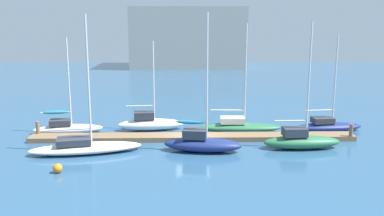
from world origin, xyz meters
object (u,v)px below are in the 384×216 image
sailboat_1 (84,146)px  mooring_buoy_orange (58,168)px  harbor_building_distant (188,37)px  sailboat_0 (67,127)px  sailboat_6 (328,125)px  sailboat_3 (202,142)px  sailboat_4 (239,126)px  sailboat_5 (301,140)px  sailboat_2 (150,123)px

sailboat_1 → mooring_buoy_orange: 3.88m
sailboat_1 → harbor_building_distant: 55.55m
sailboat_0 → sailboat_6: size_ratio=0.98×
sailboat_3 → sailboat_4: size_ratio=1.09×
sailboat_3 → harbor_building_distant: (-0.21, 54.60, 4.94)m
sailboat_1 → sailboat_5: 14.84m
sailboat_3 → sailboat_6: sailboat_3 is taller
sailboat_4 → mooring_buoy_orange: size_ratio=15.30×
sailboat_2 → mooring_buoy_orange: sailboat_2 is taller
sailboat_2 → harbor_building_distant: 49.18m
sailboat_5 → sailboat_4: bearing=126.4°
sailboat_6 → harbor_building_distant: bearing=96.2°
sailboat_3 → sailboat_6: bearing=34.8°
sailboat_0 → sailboat_2: sailboat_0 is taller
sailboat_5 → sailboat_6: (3.48, 4.66, -0.13)m
harbor_building_distant → sailboat_6: bearing=-77.9°
sailboat_5 → sailboat_6: sailboat_5 is taller
sailboat_3 → sailboat_6: (10.42, 5.15, -0.17)m
sailboat_3 → sailboat_5: sailboat_3 is taller
sailboat_5 → sailboat_6: 5.82m
sailboat_1 → sailboat_2: bearing=45.3°
harbor_building_distant → sailboat_1: bearing=-98.0°
sailboat_2 → sailboat_3: size_ratio=0.77×
harbor_building_distant → sailboat_0: bearing=-101.6°
mooring_buoy_orange → sailboat_0: bearing=101.5°
sailboat_1 → harbor_building_distant: size_ratio=0.44×
sailboat_0 → sailboat_4: (13.68, 0.15, -0.01)m
harbor_building_distant → sailboat_2: bearing=-94.3°
sailboat_3 → harbor_building_distant: bearing=98.8°
sailboat_2 → sailboat_6: size_ratio=0.94×
sailboat_2 → sailboat_1: bearing=-129.2°
harbor_building_distant → sailboat_3: bearing=-89.8°
sailboat_3 → sailboat_4: 6.07m
mooring_buoy_orange → sailboat_2: bearing=64.4°
harbor_building_distant → sailboat_5: bearing=-82.5°
sailboat_6 → mooring_buoy_orange: sailboat_6 is taller
sailboat_6 → harbor_building_distant: size_ratio=0.36×
sailboat_1 → sailboat_3: size_ratio=0.99×
sailboat_5 → mooring_buoy_orange: bearing=-166.0°
sailboat_2 → sailboat_5: bearing=-31.9°
sailboat_5 → harbor_building_distant: 54.81m
sailboat_0 → sailboat_4: 13.68m
sailboat_2 → sailboat_3: 7.01m
sailboat_3 → sailboat_4: sailboat_3 is taller
sailboat_0 → sailboat_3: bearing=-33.9°
sailboat_0 → sailboat_5: (17.37, -4.48, 0.10)m
sailboat_0 → sailboat_5: sailboat_5 is taller
sailboat_1 → sailboat_4: size_ratio=1.07×
sailboat_0 → sailboat_6: sailboat_6 is taller
sailboat_2 → mooring_buoy_orange: size_ratio=12.87×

